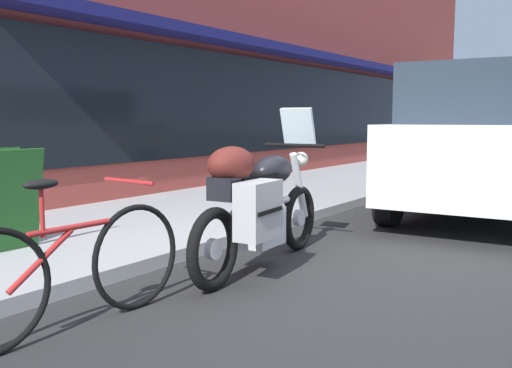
% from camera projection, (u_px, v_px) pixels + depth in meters
% --- Properties ---
extents(ground_plane, '(80.00, 80.00, 0.00)m').
position_uv_depth(ground_plane, '(319.00, 271.00, 4.76)').
color(ground_plane, '#292929').
extents(storefront_building, '(22.71, 0.90, 6.41)m').
position_uv_depth(storefront_building, '(309.00, 38.00, 12.78)').
color(storefront_building, '#973D35').
rests_on(storefront_building, ground_plane).
extents(sidewalk_curb, '(30.00, 2.89, 0.12)m').
position_uv_depth(sidewalk_curb, '(398.00, 170.00, 13.59)').
color(sidewalk_curb, '#A3A3A3').
rests_on(sidewalk_curb, ground_plane).
extents(touring_motorcycle, '(2.16, 0.79, 1.40)m').
position_uv_depth(touring_motorcycle, '(258.00, 201.00, 4.68)').
color(touring_motorcycle, black).
rests_on(touring_motorcycle, ground_plane).
extents(parked_bicycle, '(1.73, 0.48, 0.95)m').
position_uv_depth(parked_bicycle, '(71.00, 268.00, 3.38)').
color(parked_bicycle, black).
rests_on(parked_bicycle, ground_plane).
extents(parked_minivan, '(4.91, 2.34, 1.91)m').
position_uv_depth(parked_minivan, '(495.00, 140.00, 7.44)').
color(parked_minivan, silver).
rests_on(parked_minivan, ground_plane).
extents(sandwich_board_sign, '(0.55, 0.41, 0.91)m').
position_uv_depth(sandwich_board_sign, '(6.00, 199.00, 4.96)').
color(sandwich_board_sign, '#1E511E').
rests_on(sandwich_board_sign, sidewalk_curb).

